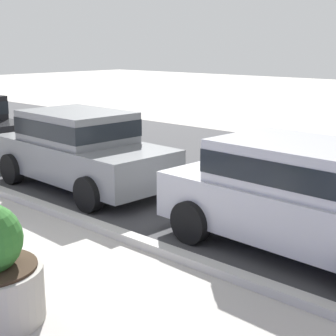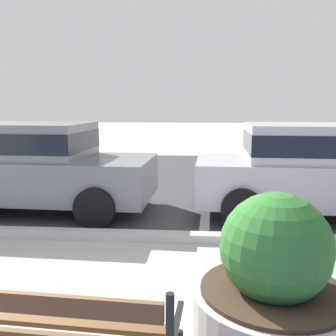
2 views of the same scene
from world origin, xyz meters
The scene contains 6 objects.
street_surface centered at (0.00, 7.50, 0.00)m, with size 60.00×9.00×0.01m, color #38383A.
curb_stone centered at (0.00, 2.90, 0.06)m, with size 60.00×0.20×0.12m, color #B2AFA8.
park_bench centered at (0.23, -0.16, 0.54)m, with size 1.83×0.65×0.95m.
concrete_planter centered at (1.76, 0.38, 0.52)m, with size 1.12×1.12×1.29m.
parked_car_grey centered at (-1.69, 4.28, 0.84)m, with size 4.16×2.05×1.56m.
parked_car_silver centered at (3.21, 4.28, 0.84)m, with size 4.16×2.05×1.56m.
Camera 2 is at (1.22, -2.10, 1.86)m, focal length 40.34 mm.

